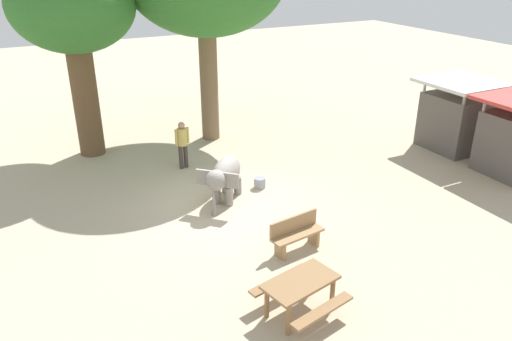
{
  "coord_description": "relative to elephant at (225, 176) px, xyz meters",
  "views": [
    {
      "loc": [
        11.59,
        -4.84,
        6.75
      ],
      "look_at": [
        -0.18,
        1.15,
        0.8
      ],
      "focal_mm": 34.63,
      "sensor_mm": 36.0,
      "label": 1
    }
  ],
  "objects": [
    {
      "name": "elephant",
      "position": [
        0.0,
        0.0,
        0.0
      ],
      "size": [
        1.73,
        1.72,
        1.28
      ],
      "rotation": [
        0.0,
        0.0,
        5.51
      ],
      "color": "gray",
      "rests_on": "ground_plane"
    },
    {
      "name": "person_handler",
      "position": [
        -2.84,
        -0.27,
        0.13
      ],
      "size": [
        0.32,
        0.51,
        1.62
      ],
      "rotation": [
        0.0,
        0.0,
        0.15
      ],
      "color": "#3F3833",
      "rests_on": "ground_plane"
    },
    {
      "name": "shade_tree_secondary",
      "position": [
        -5.59,
        -2.75,
        4.17
      ],
      "size": [
        4.39,
        4.02,
        6.7
      ],
      "color": "brown",
      "rests_on": "ground_plane"
    },
    {
      "name": "ground_plane",
      "position": [
        0.23,
        -0.16,
        -0.82
      ],
      "size": [
        60.0,
        60.0,
        0.0
      ],
      "primitive_type": "plane",
      "color": "#BAA88C"
    },
    {
      "name": "feed_bucket",
      "position": [
        -0.35,
        1.32,
        -0.66
      ],
      "size": [
        0.36,
        0.36,
        0.32
      ],
      "primitive_type": "cylinder",
      "color": "gray",
      "rests_on": "ground_plane"
    },
    {
      "name": "market_stall_white",
      "position": [
        -0.09,
        9.17,
        0.32
      ],
      "size": [
        2.5,
        2.5,
        2.52
      ],
      "color": "#59514C",
      "rests_on": "ground_plane"
    },
    {
      "name": "picnic_table_near",
      "position": [
        5.12,
        -0.6,
        -0.23
      ],
      "size": [
        1.76,
        1.78,
        0.78
      ],
      "rotation": [
        0.0,
        0.0,
        1.78
      ],
      "color": "olive",
      "rests_on": "ground_plane"
    },
    {
      "name": "wooden_bench",
      "position": [
        3.11,
        0.52,
        -0.35
      ],
      "size": [
        0.59,
        1.44,
        0.88
      ],
      "rotation": [
        0.0,
        0.0,
        4.85
      ],
      "color": "#9E7A51",
      "rests_on": "ground_plane"
    }
  ]
}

